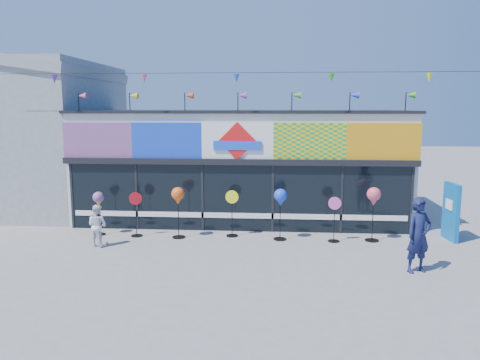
# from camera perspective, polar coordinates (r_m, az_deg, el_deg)

# --- Properties ---
(ground) EXTENTS (80.00, 80.00, 0.00)m
(ground) POSITION_cam_1_polar(r_m,az_deg,el_deg) (12.94, -1.53, -10.14)
(ground) COLOR slate
(ground) RESTS_ON ground
(kite_shop) EXTENTS (16.00, 5.70, 5.31)m
(kite_shop) POSITION_cam_1_polar(r_m,az_deg,el_deg) (18.28, 0.31, 2.06)
(kite_shop) COLOR silver
(kite_shop) RESTS_ON ground
(neighbour_building) EXTENTS (8.18, 7.20, 6.87)m
(neighbour_building) POSITION_cam_1_polar(r_m,az_deg,el_deg) (22.25, -26.25, 5.35)
(neighbour_building) COLOR #9B9EA0
(neighbour_building) RESTS_ON ground
(blue_sign) EXTENTS (0.24, 0.93, 1.84)m
(blue_sign) POSITION_cam_1_polar(r_m,az_deg,el_deg) (16.36, 24.33, -3.53)
(blue_sign) COLOR #0B5FAB
(blue_sign) RESTS_ON ground
(spinner_0) EXTENTS (0.37, 0.37, 1.46)m
(spinner_0) POSITION_cam_1_polar(r_m,az_deg,el_deg) (16.14, -16.87, -2.40)
(spinner_0) COLOR black
(spinner_0) RESTS_ON ground
(spinner_1) EXTENTS (0.40, 0.37, 1.47)m
(spinner_1) POSITION_cam_1_polar(r_m,az_deg,el_deg) (15.73, -12.57, -3.96)
(spinner_1) COLOR black
(spinner_1) RESTS_ON ground
(spinner_2) EXTENTS (0.42, 0.42, 1.67)m
(spinner_2) POSITION_cam_1_polar(r_m,az_deg,el_deg) (15.20, -7.57, -2.12)
(spinner_2) COLOR black
(spinner_2) RESTS_ON ground
(spinner_3) EXTENTS (0.43, 0.39, 1.53)m
(spinner_3) POSITION_cam_1_polar(r_m,az_deg,el_deg) (15.36, -0.98, -3.94)
(spinner_3) COLOR black
(spinner_3) RESTS_ON ground
(spinner_4) EXTENTS (0.42, 0.42, 1.66)m
(spinner_4) POSITION_cam_1_polar(r_m,az_deg,el_deg) (14.91, 4.95, -2.33)
(spinner_4) COLOR black
(spinner_4) RESTS_ON ground
(spinner_5) EXTENTS (0.40, 0.37, 1.44)m
(spinner_5) POSITION_cam_1_polar(r_m,az_deg,el_deg) (15.05, 11.43, -4.58)
(spinner_5) COLOR black
(spinner_5) RESTS_ON ground
(spinner_6) EXTENTS (0.44, 0.44, 1.73)m
(spinner_6) POSITION_cam_1_polar(r_m,az_deg,el_deg) (15.28, 15.98, -2.14)
(spinner_6) COLOR black
(spinner_6) RESTS_ON ground
(adult_man) EXTENTS (0.84, 0.71, 1.94)m
(adult_man) POSITION_cam_1_polar(r_m,az_deg,el_deg) (12.87, 20.95, -6.33)
(adult_man) COLOR #151A42
(adult_man) RESTS_ON ground
(child) EXTENTS (0.71, 0.55, 1.29)m
(child) POSITION_cam_1_polar(r_m,az_deg,el_deg) (14.98, -16.99, -5.32)
(child) COLOR white
(child) RESTS_ON ground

